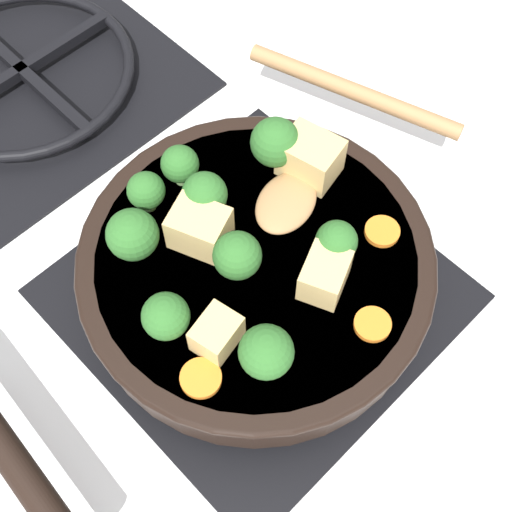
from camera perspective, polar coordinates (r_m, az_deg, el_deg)
name	(u,v)px	position (r m, az deg, el deg)	size (l,w,h in m)	color
ground_plane	(256,295)	(0.66, 0.00, -3.15)	(2.40, 2.40, 0.00)	white
front_burner_grate	(256,289)	(0.65, 0.00, -2.68)	(0.31, 0.31, 0.03)	black
rear_burner_grate	(24,76)	(0.83, -18.08, 13.55)	(0.31, 0.31, 0.03)	black
skillet_pan	(253,270)	(0.61, -0.24, -1.13)	(0.41, 0.30, 0.05)	black
wooden_spoon	(324,139)	(0.65, 5.49, 9.27)	(0.21, 0.21, 0.02)	#A87A4C
tofu_cube_center_large	(217,334)	(0.55, -3.17, -6.23)	(0.04, 0.03, 0.03)	#DBB770
tofu_cube_near_handle	(199,228)	(0.58, -4.54, 2.24)	(0.05, 0.04, 0.04)	#DBB770
tofu_cube_east_chunk	(325,275)	(0.57, 5.51, -1.55)	(0.04, 0.03, 0.03)	#DBB770
tofu_cube_west_chunk	(310,158)	(0.62, 4.37, 7.86)	(0.05, 0.04, 0.04)	#DBB770
broccoli_floret_near_spoon	(234,253)	(0.56, -1.78, 0.25)	(0.04, 0.04, 0.05)	#709956
broccoli_floret_center_top	(275,143)	(0.62, 1.56, 9.07)	(0.04, 0.04, 0.05)	#709956
broccoli_floret_east_rim	(336,242)	(0.57, 6.45, 1.15)	(0.03, 0.03, 0.04)	#709956
broccoli_floret_west_rim	(146,191)	(0.60, -8.78, 5.16)	(0.03, 0.03, 0.04)	#709956
broccoli_floret_north_edge	(180,164)	(0.62, -6.11, 7.29)	(0.03, 0.03, 0.04)	#709956
broccoli_floret_south_cluster	(167,318)	(0.54, -7.12, -4.95)	(0.04, 0.04, 0.04)	#709956
broccoli_floret_mid_floret	(133,235)	(0.58, -9.85, 1.67)	(0.04, 0.04, 0.05)	#709956
broccoli_floret_small_inner	(266,352)	(0.53, 0.82, -7.70)	(0.04, 0.04, 0.05)	#709956
broccoli_floret_tall_stem	(205,194)	(0.59, -4.07, 4.96)	(0.04, 0.04, 0.05)	#709956
carrot_slice_orange_thin	(201,378)	(0.55, -4.44, -9.71)	(0.03, 0.03, 0.01)	orange
carrot_slice_near_center	(372,324)	(0.57, 9.30, -5.41)	(0.03, 0.03, 0.01)	orange
carrot_slice_edge_slice	(382,231)	(0.61, 10.06, 1.95)	(0.03, 0.03, 0.01)	orange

